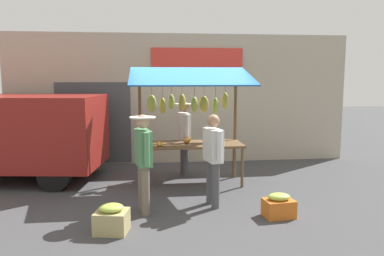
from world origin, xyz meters
The scene contains 8 objects.
ground_plane centered at (0.00, 0.00, 0.00)m, with size 40.00×40.00×0.00m, color #424244.
street_backdrop centered at (0.04, -2.20, 1.70)m, with size 9.00×0.30×3.40m.
market_stall centered at (0.01, -0.07, 1.57)m, with size 2.50×1.46×2.50m.
vendor_with_sunhat centered at (0.06, -0.75, 1.02)m, with size 0.44×0.72×1.71m.
shopper_in_grey_tee centered at (-0.24, 1.45, 0.95)m, with size 0.31×0.69×1.64m.
shopper_in_striped_shirt centered at (0.98, 1.67, 0.99)m, with size 0.43×0.70×1.67m.
produce_crate_near centered at (1.44, 2.45, 0.20)m, with size 0.54×0.49×0.44m.
produce_crate_side centered at (-1.22, 2.12, 0.18)m, with size 0.52×0.40×0.40m.
Camera 1 is at (0.88, 7.91, 2.28)m, focal length 35.51 mm.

